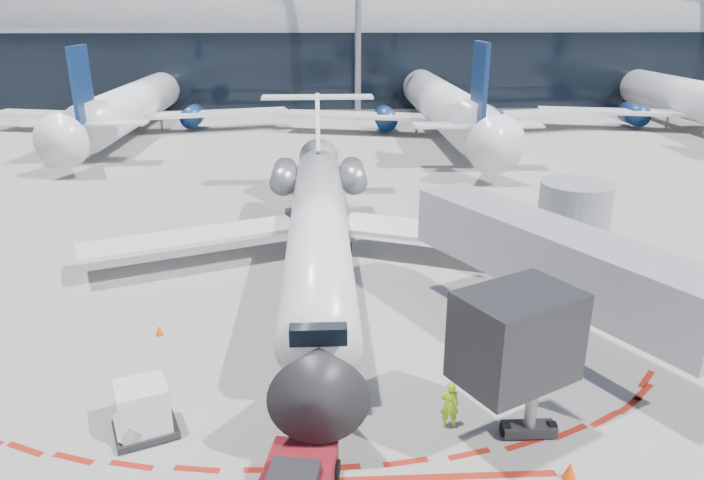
{
  "coord_description": "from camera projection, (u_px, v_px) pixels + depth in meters",
  "views": [
    {
      "loc": [
        0.68,
        -25.21,
        12.01
      ],
      "look_at": [
        2.01,
        1.37,
        2.23
      ],
      "focal_mm": 32.0,
      "sensor_mm": 36.0,
      "label": 1
    }
  ],
  "objects": [
    {
      "name": "ground",
      "position": [
        308.0,
        299.0,
        27.75
      ],
      "size": [
        260.0,
        260.0,
        0.0
      ],
      "primitive_type": "plane",
      "color": "slate",
      "rests_on": "ground"
    },
    {
      "name": "apron_centerline",
      "position": [
        309.0,
        280.0,
        29.62
      ],
      "size": [
        0.25,
        40.0,
        0.01
      ],
      "primitive_type": "cube",
      "color": "silver",
      "rests_on": "ground"
    },
    {
      "name": "terminal_building",
      "position": [
        314.0,
        37.0,
        85.72
      ],
      "size": [
        150.0,
        24.15,
        24.0
      ],
      "color": "gray",
      "rests_on": "ground"
    },
    {
      "name": "jet_bridge",
      "position": [
        557.0,
        257.0,
        24.34
      ],
      "size": [
        10.03,
        15.2,
        4.9
      ],
      "color": "gray",
      "rests_on": "ground"
    },
    {
      "name": "light_mast_centre",
      "position": [
        358.0,
        5.0,
        68.67
      ],
      "size": [
        0.7,
        0.7,
        25.0
      ],
      "primitive_type": "cylinder",
      "color": "gray",
      "rests_on": "ground"
    },
    {
      "name": "regional_jet",
      "position": [
        319.0,
        219.0,
        30.62
      ],
      "size": [
        23.41,
        28.87,
        7.23
      ],
      "color": "silver",
      "rests_on": "ground"
    },
    {
      "name": "ramp_worker",
      "position": [
        450.0,
        405.0,
        18.97
      ],
      "size": [
        0.58,
        0.38,
        1.57
      ],
      "primitive_type": "imported",
      "rotation": [
        0.0,
        0.0,
        3.13
      ],
      "color": "#B9F81A",
      "rests_on": "ground"
    },
    {
      "name": "uld_container",
      "position": [
        143.0,
        410.0,
        18.63
      ],
      "size": [
        2.25,
        2.1,
        1.68
      ],
      "rotation": [
        0.0,
        0.0,
        0.4
      ],
      "color": "black",
      "rests_on": "ground"
    },
    {
      "name": "safety_cone_left",
      "position": [
        159.0,
        330.0,
        24.55
      ],
      "size": [
        0.31,
        0.31,
        0.43
      ],
      "primitive_type": "cone",
      "color": "#EC3C04",
      "rests_on": "ground"
    },
    {
      "name": "safety_cone_right",
      "position": [
        570.0,
        471.0,
        16.99
      ],
      "size": [
        0.39,
        0.39,
        0.54
      ],
      "primitive_type": "cone",
      "color": "#EC3C04",
      "rests_on": "ground"
    },
    {
      "name": "bg_airliner_1",
      "position": [
        136.0,
        73.0,
        64.64
      ],
      "size": [
        36.44,
        38.59,
        11.79
      ],
      "primitive_type": null,
      "color": "silver",
      "rests_on": "ground"
    },
    {
      "name": "bg_airliner_2",
      "position": [
        441.0,
        72.0,
        63.6
      ],
      "size": [
        37.83,
        40.06,
        12.24
      ],
      "primitive_type": null,
      "color": "silver",
      "rests_on": "ground"
    },
    {
      "name": "bg_airliner_3",
      "position": [
        693.0,
        71.0,
        66.22
      ],
      "size": [
        37.15,
        39.33,
        12.02
      ],
      "primitive_type": null,
      "color": "silver",
      "rests_on": "ground"
    }
  ]
}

